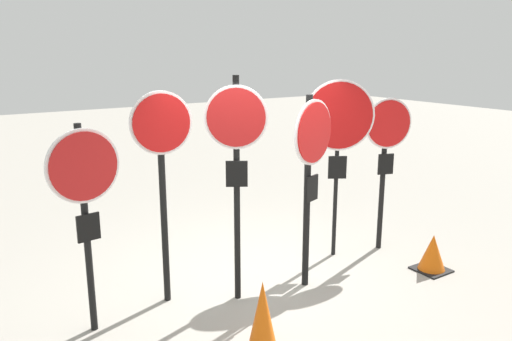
% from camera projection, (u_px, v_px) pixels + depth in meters
% --- Properties ---
extents(ground_plane, '(40.00, 40.00, 0.00)m').
position_uv_depth(ground_plane, '(263.00, 284.00, 6.21)').
color(ground_plane, gray).
extents(stop_sign_0, '(0.73, 0.17, 2.16)m').
position_uv_depth(stop_sign_0, '(85.00, 189.00, 4.81)').
color(stop_sign_0, black).
rests_on(stop_sign_0, ground).
extents(stop_sign_1, '(0.68, 0.16, 2.42)m').
position_uv_depth(stop_sign_1, '(162.00, 155.00, 5.37)').
color(stop_sign_1, black).
rests_on(stop_sign_1, ground).
extents(stop_sign_2, '(0.60, 0.37, 2.58)m').
position_uv_depth(stop_sign_2, '(236.00, 148.00, 5.40)').
color(stop_sign_2, black).
rests_on(stop_sign_2, ground).
extents(stop_sign_3, '(0.73, 0.28, 2.34)m').
position_uv_depth(stop_sign_3, '(311.00, 157.00, 5.79)').
color(stop_sign_3, black).
rests_on(stop_sign_3, ground).
extents(stop_sign_4, '(0.83, 0.49, 2.46)m').
position_uv_depth(stop_sign_4, '(339.00, 127.00, 6.62)').
color(stop_sign_4, black).
rests_on(stop_sign_4, ground).
extents(stop_sign_5, '(0.68, 0.24, 2.20)m').
position_uv_depth(stop_sign_5, '(386.00, 144.00, 6.93)').
color(stop_sign_5, black).
rests_on(stop_sign_5, ground).
extents(traffic_cone_0, '(0.42, 0.42, 0.49)m').
position_uv_depth(traffic_cone_0, '(432.00, 253.00, 6.53)').
color(traffic_cone_0, black).
rests_on(traffic_cone_0, ground).
extents(traffic_cone_1, '(0.35, 0.35, 0.74)m').
position_uv_depth(traffic_cone_1, '(263.00, 317.00, 4.73)').
color(traffic_cone_1, black).
rests_on(traffic_cone_1, ground).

